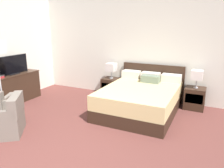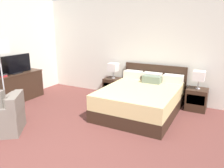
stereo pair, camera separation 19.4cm
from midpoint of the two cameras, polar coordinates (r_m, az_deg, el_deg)
ground_plane at (r=3.72m, az=-11.98°, el=-18.40°), size 10.35×10.35×0.00m
wall_back at (r=6.19m, az=8.44°, el=9.13°), size 7.35×0.06×2.79m
wall_left at (r=6.42m, az=-26.22°, el=7.96°), size 0.06×5.25×2.79m
bed at (r=5.27m, az=8.69°, el=-3.86°), size 1.70×2.13×1.00m
nightstand_left at (r=6.39m, az=1.20°, el=-0.83°), size 0.48×0.45×0.54m
nightstand_right at (r=5.78m, az=22.11°, el=-3.74°), size 0.48×0.45×0.54m
table_lamp_left at (r=6.26m, az=1.24°, el=4.36°), size 0.26×0.26×0.44m
table_lamp_right at (r=5.63m, az=22.70°, el=1.94°), size 0.26×0.26×0.44m
dresser at (r=6.49m, az=-22.29°, el=-0.56°), size 0.46×1.35×0.77m
tv at (r=6.33m, az=-23.16°, el=4.68°), size 0.18×0.97×0.49m
book_red_cover at (r=6.12m, az=-26.11°, el=1.90°), size 0.26×0.16×0.04m
book_blue_cover at (r=6.12m, az=-26.21°, el=2.20°), size 0.28×0.24×0.03m
armchair_companion at (r=4.72m, az=-25.05°, el=-8.09°), size 0.96×0.96×0.76m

